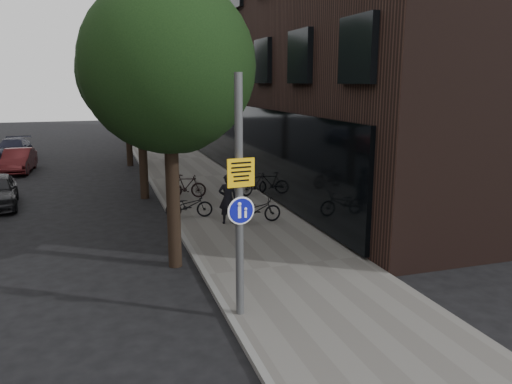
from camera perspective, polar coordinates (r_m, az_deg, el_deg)
name	(u,v)px	position (r m, az deg, el deg)	size (l,w,h in m)	color
ground	(337,328)	(10.68, 9.23, -15.05)	(120.00, 120.00, 0.00)	black
sidewalk	(226,208)	(19.58, -3.40, -1.87)	(4.50, 60.00, 0.12)	#615F5A
curb_edge	(169,213)	(19.17, -9.93, -2.34)	(0.15, 60.00, 0.13)	slate
building_right_dark_brick	(304,15)	(33.27, 5.55, 19.50)	(12.00, 40.00, 18.00)	black
street_tree_near	(170,74)	(13.17, -9.75, 13.19)	(4.40, 4.40, 7.50)	black
street_tree_mid	(141,77)	(21.61, -13.06, 12.72)	(5.00, 5.00, 7.80)	black
street_tree_far	(127,78)	(30.59, -14.57, 12.48)	(5.00, 5.00, 7.80)	black
signpost	(239,198)	(10.02, -1.93, -0.66)	(0.57, 0.17, 4.97)	#595B5E
pedestrian	(228,199)	(17.11, -3.24, -0.78)	(0.63, 0.41, 1.73)	black
parked_bike_facade_near	(257,210)	(17.27, 0.07, -2.04)	(0.61, 1.74, 0.91)	black
parked_bike_facade_far	(256,184)	(21.52, -0.02, 0.94)	(0.45, 1.60, 0.96)	black
parked_bike_curb_near	(189,205)	(18.09, -7.66, -1.53)	(0.59, 1.68, 0.88)	black
parked_bike_curb_far	(186,186)	(21.19, -7.96, 0.68)	(0.47, 1.65, 0.99)	black
parked_car_mid	(18,161)	(30.56, -25.52, 3.26)	(1.38, 3.94, 1.30)	#53171A
parked_car_far	(13,149)	(35.95, -26.02, 4.45)	(1.87, 4.59, 1.33)	black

